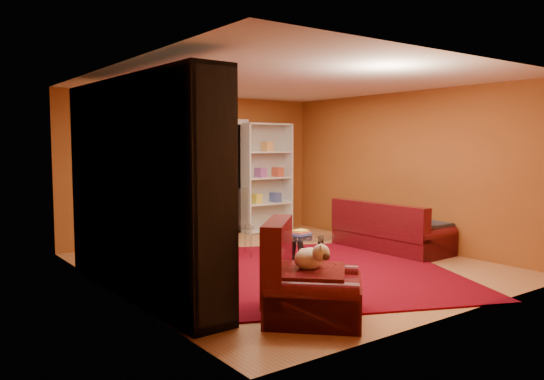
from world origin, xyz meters
TOP-DOWN VIEW (x-y plane):
  - floor at (0.00, 0.00)m, footprint 5.00×5.50m
  - ceiling at (0.00, 0.00)m, footprint 5.00×5.50m
  - wall_back at (0.00, 2.77)m, footprint 5.00×0.05m
  - wall_left at (-2.52, 0.00)m, footprint 0.05×5.50m
  - wall_right at (2.52, 0.00)m, footprint 0.05×5.50m
  - doorway at (0.60, 2.73)m, footprint 1.06×0.60m
  - rug at (0.21, -0.62)m, footprint 4.39×4.65m
  - media_unit at (-2.27, -0.18)m, footprint 0.61×3.22m
  - christmas_tree at (-0.93, 2.15)m, footprint 1.21×1.21m
  - gift_box_teal at (-1.24, 1.79)m, footprint 0.42×0.42m
  - gift_box_green at (-1.00, 1.60)m, footprint 0.34×0.34m
  - gift_box_red at (-0.56, 2.59)m, footprint 0.26×0.26m
  - white_bookshelf at (1.47, 2.57)m, footprint 1.02×0.39m
  - armchair at (-1.23, -1.98)m, footprint 1.43×1.43m
  - dog at (-1.23, -1.91)m, footprint 0.49×0.50m
  - sofa at (2.02, -0.14)m, footprint 0.88×1.91m
  - coffee_table at (0.19, -0.14)m, footprint 0.96×0.96m
  - acrylic_chair at (-0.32, 0.92)m, footprint 0.64×0.66m

SIDE VIEW (x-z plane):
  - floor at x=0.00m, z-range -0.05..0.00m
  - rug at x=0.21m, z-range 0.00..0.02m
  - gift_box_red at x=-0.56m, z-range 0.00..0.24m
  - gift_box_green at x=-1.00m, z-range 0.00..0.29m
  - gift_box_teal at x=-1.24m, z-range 0.00..0.32m
  - coffee_table at x=0.19m, z-range -0.04..0.48m
  - armchair at x=-1.23m, z-range 0.00..0.79m
  - sofa at x=2.02m, z-range 0.00..0.82m
  - acrylic_chair at x=-0.32m, z-range 0.00..0.94m
  - dog at x=-1.23m, z-range 0.46..0.72m
  - christmas_tree at x=-0.93m, z-range -0.03..1.95m
  - doorway at x=0.60m, z-range -0.03..2.13m
  - white_bookshelf at x=1.47m, z-range -0.03..2.15m
  - media_unit at x=-2.27m, z-range 0.00..2.46m
  - wall_back at x=0.00m, z-range 0.00..2.60m
  - wall_left at x=-2.52m, z-range 0.00..2.60m
  - wall_right at x=2.52m, z-range 0.00..2.60m
  - ceiling at x=0.00m, z-range 2.60..2.65m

